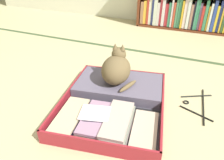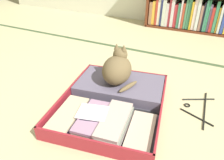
{
  "view_description": "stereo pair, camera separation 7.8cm",
  "coord_description": "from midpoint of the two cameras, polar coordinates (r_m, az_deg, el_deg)",
  "views": [
    {
      "loc": [
        0.52,
        -0.84,
        0.89
      ],
      "look_at": [
        0.04,
        0.28,
        0.17
      ],
      "focal_mm": 33.76,
      "sensor_mm": 36.0,
      "label": 1
    },
    {
      "loc": [
        0.59,
        -0.8,
        0.89
      ],
      "look_at": [
        0.04,
        0.28,
        0.17
      ],
      "focal_mm": 33.76,
      "sensor_mm": 36.0,
      "label": 2
    }
  ],
  "objects": [
    {
      "name": "ground_plane",
      "position": [
        1.33,
        -8.17,
        -11.61
      ],
      "size": [
        10.0,
        10.0,
        0.0
      ],
      "primitive_type": "plane",
      "color": "tan"
    },
    {
      "name": "tatami_border",
      "position": [
        2.29,
        7.39,
        7.61
      ],
      "size": [
        4.8,
        0.05,
        0.0
      ],
      "color": "#374C2D",
      "rests_on": "ground_plane"
    },
    {
      "name": "black_cat",
      "position": [
        1.49,
        -0.19,
        3.03
      ],
      "size": [
        0.26,
        0.26,
        0.28
      ],
      "color": "brown",
      "rests_on": "open_suitcase"
    },
    {
      "name": "clothes_hanger",
      "position": [
        1.56,
        20.83,
        -6.24
      ],
      "size": [
        0.22,
        0.41,
        0.01
      ],
      "color": "black",
      "rests_on": "ground_plane"
    },
    {
      "name": "open_suitcase",
      "position": [
        1.45,
        -0.99,
        -5.2
      ],
      "size": [
        0.78,
        0.9,
        0.09
      ],
      "color": "maroon",
      "rests_on": "ground_plane"
    }
  ]
}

